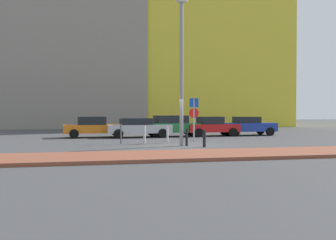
{
  "coord_description": "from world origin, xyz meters",
  "views": [
    {
      "loc": [
        -5.0,
        -19.66,
        1.83
      ],
      "look_at": [
        -0.53,
        1.56,
        1.35
      ],
      "focal_mm": 39.72,
      "sensor_mm": 36.0,
      "label": 1
    }
  ],
  "objects": [
    {
      "name": "traffic_bollard_far",
      "position": [
        0.79,
        -1.31,
        0.44
      ],
      "size": [
        0.16,
        0.16,
        0.89
      ],
      "primitive_type": "cylinder",
      "color": "black",
      "rests_on": "ground"
    },
    {
      "name": "ground_plane",
      "position": [
        0.0,
        0.0,
        0.0
      ],
      "size": [
        120.0,
        120.0,
        0.0
      ],
      "primitive_type": "plane",
      "color": "#424244"
    },
    {
      "name": "parking_meter",
      "position": [
        -3.26,
        1.64,
        0.92
      ],
      "size": [
        0.18,
        0.14,
        1.43
      ],
      "color": "#4C4C51",
      "rests_on": "ground"
    },
    {
      "name": "parked_car_orange",
      "position": [
        -4.66,
        7.41,
        0.75
      ],
      "size": [
        4.61,
        2.1,
        1.49
      ],
      "color": "orange",
      "rests_on": "ground"
    },
    {
      "name": "parked_car_silver",
      "position": [
        -1.59,
        6.77,
        0.72
      ],
      "size": [
        4.54,
        1.99,
        1.37
      ],
      "color": "#B7BABF",
      "rests_on": "ground"
    },
    {
      "name": "parked_car_green",
      "position": [
        1.01,
        7.18,
        0.82
      ],
      "size": [
        4.34,
        2.21,
        1.56
      ],
      "color": "#237238",
      "rests_on": "ground"
    },
    {
      "name": "sidewalk_brick",
      "position": [
        0.0,
        -5.11,
        0.07
      ],
      "size": [
        40.0,
        3.2,
        0.14
      ],
      "primitive_type": "cube",
      "color": "brown",
      "rests_on": "ground"
    },
    {
      "name": "street_lamp",
      "position": [
        -0.2,
        -0.39,
        4.59
      ],
      "size": [
        0.7,
        0.36,
        7.91
      ],
      "color": "gray",
      "rests_on": "ground"
    },
    {
      "name": "parked_car_blue",
      "position": [
        7.05,
        7.3,
        0.75
      ],
      "size": [
        4.14,
        2.05,
        1.45
      ],
      "color": "#1E389E",
      "rests_on": "ground"
    },
    {
      "name": "traffic_bollard_edge",
      "position": [
        0.08,
        -0.42,
        0.47
      ],
      "size": [
        0.14,
        0.14,
        0.93
      ],
      "primitive_type": "cylinder",
      "color": "black",
      "rests_on": "ground"
    },
    {
      "name": "building_under_construction",
      "position": [
        -6.58,
        26.67,
        12.91
      ],
      "size": [
        15.65,
        11.69,
        25.83
      ],
      "primitive_type": "cube",
      "color": "gray",
      "rests_on": "ground"
    },
    {
      "name": "building_colorful_midrise",
      "position": [
        9.65,
        29.69,
        13.3
      ],
      "size": [
        19.58,
        17.28,
        26.6
      ],
      "primitive_type": "cube",
      "color": "gold",
      "rests_on": "ground"
    },
    {
      "name": "parked_car_red",
      "position": [
        3.98,
        7.04,
        0.74
      ],
      "size": [
        4.03,
        2.04,
        1.46
      ],
      "color": "red",
      "rests_on": "ground"
    },
    {
      "name": "traffic_bollard_mid",
      "position": [
        -0.36,
        2.49,
        0.47
      ],
      "size": [
        0.13,
        0.13,
        0.94
      ],
      "primitive_type": "cylinder",
      "color": "#B7B7BC",
      "rests_on": "ground"
    },
    {
      "name": "parking_sign_post",
      "position": [
        1.22,
        2.15,
        1.68
      ],
      "size": [
        0.6,
        0.1,
        2.68
      ],
      "color": "gray",
      "rests_on": "ground"
    },
    {
      "name": "traffic_bollard_near",
      "position": [
        -1.93,
        1.45,
        0.51
      ],
      "size": [
        0.14,
        0.14,
        1.03
      ],
      "primitive_type": "cylinder",
      "color": "#B7B7BC",
      "rests_on": "ground"
    }
  ]
}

